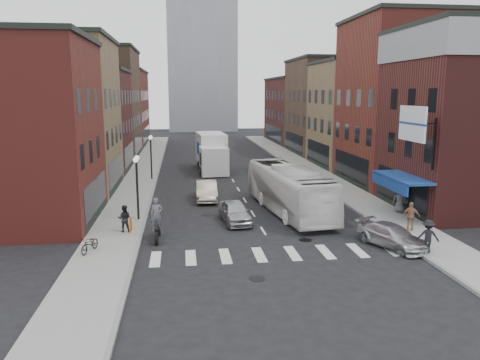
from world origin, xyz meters
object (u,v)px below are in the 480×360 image
(parked_bicycle, at_px, (90,244))
(streetlamp_far, at_px, (151,149))
(billboard_sign, at_px, (414,125))
(ped_left_solo, at_px, (124,218))
(ped_right_b, at_px, (411,216))
(box_truck, at_px, (212,153))
(transit_bus, at_px, (289,189))
(bike_rack, at_px, (131,225))
(curb_car, at_px, (392,236))
(sedan_left_near, at_px, (235,212))
(ped_right_c, at_px, (400,199))
(motorcycle_rider, at_px, (157,221))
(ped_right_a, at_px, (428,236))
(sedan_left_far, at_px, (207,191))
(streetlamp_near, at_px, (137,176))

(parked_bicycle, bearing_deg, streetlamp_far, 103.26)
(billboard_sign, bearing_deg, ped_left_solo, 177.01)
(ped_right_b, bearing_deg, box_truck, -39.26)
(transit_bus, bearing_deg, parked_bicycle, -155.57)
(bike_rack, xyz_separation_m, transit_bus, (10.04, 3.85, 1.02))
(bike_rack, distance_m, ped_right_b, 16.03)
(curb_car, bearing_deg, bike_rack, 141.02)
(transit_bus, bearing_deg, ped_left_solo, -166.83)
(sedan_left_near, bearing_deg, ped_right_c, -2.41)
(sedan_left_near, bearing_deg, motorcycle_rider, -152.24)
(streetlamp_far, bearing_deg, curb_car, -56.76)
(sedan_left_near, xyz_separation_m, ped_right_b, (9.76, -3.42, 0.31))
(curb_car, distance_m, ped_right_a, 1.84)
(sedan_left_far, bearing_deg, box_truck, 86.08)
(transit_bus, height_order, sedan_left_near, transit_bus)
(billboard_sign, bearing_deg, ped_right_c, 72.17)
(billboard_sign, height_order, bike_rack, billboard_sign)
(billboard_sign, height_order, ped_right_a, billboard_sign)
(streetlamp_near, distance_m, streetlamp_far, 14.00)
(streetlamp_near, height_order, box_truck, streetlamp_near)
(streetlamp_far, bearing_deg, transit_bus, -52.56)
(motorcycle_rider, distance_m, sedan_left_near, 5.55)
(ped_right_c, bearing_deg, sedan_left_far, -11.46)
(billboard_sign, relative_size, ped_right_c, 2.17)
(box_truck, bearing_deg, parked_bicycle, -111.39)
(bike_rack, height_order, motorcycle_rider, motorcycle_rider)
(bike_rack, bearing_deg, ped_left_solo, 169.53)
(curb_car, height_order, ped_right_b, ped_right_b)
(sedan_left_near, relative_size, ped_right_a, 2.43)
(parked_bicycle, relative_size, ped_right_a, 0.96)
(curb_car, distance_m, parked_bicycle, 15.43)
(billboard_sign, xyz_separation_m, ped_right_b, (-0.26, -0.92, -5.15))
(ped_right_a, height_order, ped_right_c, ped_right_c)
(billboard_sign, bearing_deg, bike_rack, 177.17)
(curb_car, height_order, ped_right_a, ped_right_a)
(sedan_left_far, height_order, ped_right_b, ped_right_b)
(parked_bicycle, xyz_separation_m, ped_right_c, (18.85, 5.61, 0.44))
(box_truck, distance_m, transit_bus, 17.93)
(ped_right_c, bearing_deg, transit_bus, 1.54)
(bike_rack, distance_m, ped_left_solo, 0.51)
(streetlamp_far, height_order, transit_bus, streetlamp_far)
(transit_bus, bearing_deg, sedan_left_far, 134.31)
(motorcycle_rider, distance_m, parked_bicycle, 3.77)
(sedan_left_far, bearing_deg, ped_right_c, -23.21)
(streetlamp_near, height_order, sedan_left_far, streetlamp_near)
(box_truck, height_order, ped_right_b, box_truck)
(streetlamp_near, xyz_separation_m, motorcycle_rider, (1.36, -4.06, -1.80))
(streetlamp_far, relative_size, parked_bicycle, 2.62)
(ped_right_a, bearing_deg, streetlamp_far, -32.97)
(box_truck, height_order, motorcycle_rider, box_truck)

